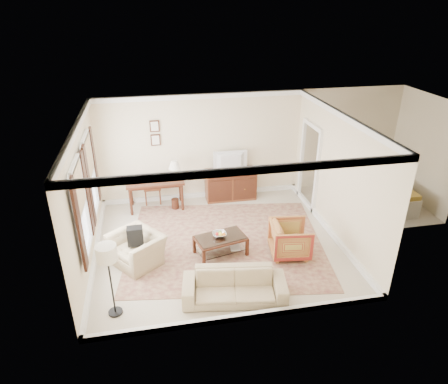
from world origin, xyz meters
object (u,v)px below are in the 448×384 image
object	(u,v)px
striped_armchair	(290,238)
coffee_table	(221,241)
writing_desk	(155,184)
sofa	(234,282)
club_armchair	(136,244)
sideboard	(231,184)
tv	(231,155)

from	to	relation	value
striped_armchair	coffee_table	bearing A→B (deg)	86.52
writing_desk	sofa	bearing A→B (deg)	-72.15
club_armchair	coffee_table	bearing A→B (deg)	50.80
sideboard	sofa	distance (m)	4.18
sideboard	tv	xyz separation A→B (m)	(0.00, -0.02, 0.86)
club_armchair	sofa	distance (m)	2.33
sofa	club_armchair	bearing A→B (deg)	148.32
sideboard	sofa	size ratio (longest dim) A/B	0.72
striped_armchair	sideboard	bearing A→B (deg)	20.70
sideboard	coffee_table	bearing A→B (deg)	-106.36
writing_desk	club_armchair	world-z (taller)	club_armchair
coffee_table	club_armchair	xyz separation A→B (m)	(-1.78, 0.06, 0.10)
tv	writing_desk	bearing A→B (deg)	4.33
writing_desk	sideboard	distance (m)	2.08
writing_desk	sideboard	world-z (taller)	sideboard
writing_desk	striped_armchair	world-z (taller)	striped_armchair
sideboard	sofa	xyz separation A→B (m)	(-0.79, -4.10, -0.05)
coffee_table	striped_armchair	xyz separation A→B (m)	(1.48, -0.28, 0.07)
writing_desk	sideboard	xyz separation A→B (m)	(2.05, 0.18, -0.28)
sideboard	club_armchair	distance (m)	3.64
sideboard	tv	bearing A→B (deg)	-90.00
sofa	coffee_table	bearing A→B (deg)	98.54
sideboard	club_armchair	xyz separation A→B (m)	(-2.55, -2.59, 0.02)
sofa	writing_desk	bearing A→B (deg)	116.74
writing_desk	coffee_table	distance (m)	2.80
tv	club_armchair	size ratio (longest dim) A/B	0.86
coffee_table	tv	bearing A→B (deg)	73.52
tv	club_armchair	xyz separation A→B (m)	(-2.55, -2.57, -0.84)
writing_desk	tv	bearing A→B (deg)	4.33
coffee_table	striped_armchair	world-z (taller)	striped_armchair
writing_desk	tv	world-z (taller)	tv
sideboard	club_armchair	bearing A→B (deg)	-134.63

